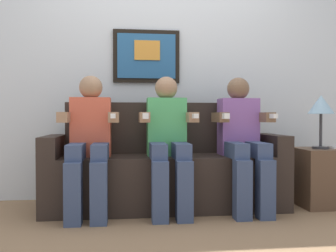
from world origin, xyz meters
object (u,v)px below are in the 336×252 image
Objects in this scene: person_on_left at (90,138)px; side_table_right at (321,177)px; table_lamp at (321,107)px; spare_remote_on_table at (331,147)px; couch at (166,171)px; person_in_middle at (168,138)px; person_on_right at (242,137)px.

person_on_left is 2.22× the size of side_table_right.
table_lamp is 3.54× the size of spare_remote_on_table.
side_table_right is at bearing 53.66° from table_lamp.
couch is 1.35m from side_table_right.
person_in_middle reaches higher than side_table_right.
spare_remote_on_table is at bearing 1.63° from person_on_left.
person_in_middle is 8.54× the size of spare_remote_on_table.
couch is 0.71m from person_on_right.
person_on_right is 0.74m from table_lamp.
person_on_left and person_in_middle have the same top height.
person_on_right is at bearing -0.02° from person_on_left.
couch is at bearing 173.90° from table_lamp.
spare_remote_on_table is at bearing -4.32° from couch.
side_table_right is 0.28m from spare_remote_on_table.
table_lamp reaches higher than couch.
couch is 1.79× the size of person_in_middle.
couch is 1.79× the size of person_on_left.
side_table_right is (1.35, 0.06, -0.36)m from person_in_middle.
table_lamp is (0.70, 0.03, 0.25)m from person_on_right.
person_on_left reaches higher than spare_remote_on_table.
person_on_right is (0.62, -0.17, 0.29)m from couch.
spare_remote_on_table is (2.06, 0.06, -0.10)m from person_on_left.
person_on_left is at bearing -164.91° from couch.
person_on_left is 1.96m from table_lamp.
person_on_right is at bearing -177.83° from table_lamp.
side_table_right is 1.09× the size of table_lamp.
person_on_left is at bearing 179.98° from person_on_right.
person_in_middle reaches higher than table_lamp.
couch is 1.44m from table_lamp.
couch is at bearing 164.88° from person_on_right.
person_in_middle is 1.00× the size of person_on_right.
person_on_left reaches higher than couch.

